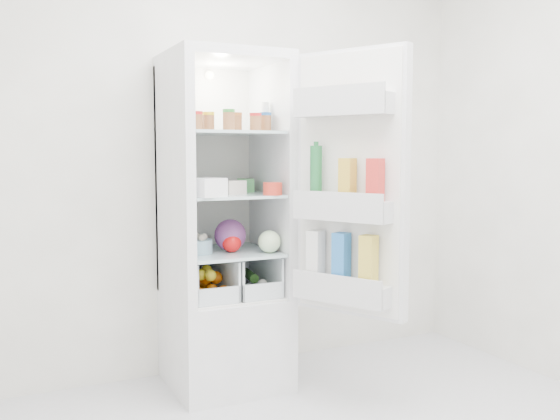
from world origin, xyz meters
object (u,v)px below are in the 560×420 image
red_cabbage (230,235)px  refrigerator (222,264)px  mushroom_bowl (197,247)px  fridge_door (349,190)px

red_cabbage → refrigerator: bearing=106.6°
refrigerator → mushroom_bowl: size_ratio=11.54×
mushroom_bowl → fridge_door: size_ratio=0.12×
refrigerator → red_cabbage: refrigerator is taller
refrigerator → mushroom_bowl: (-0.17, -0.08, 0.12)m
red_cabbage → fridge_door: size_ratio=0.13×
red_cabbage → mushroom_bowl: bearing=-177.8°
fridge_door → mushroom_bowl: bearing=22.0°
red_cabbage → fridge_door: 0.72m
fridge_door → red_cabbage: bearing=11.0°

